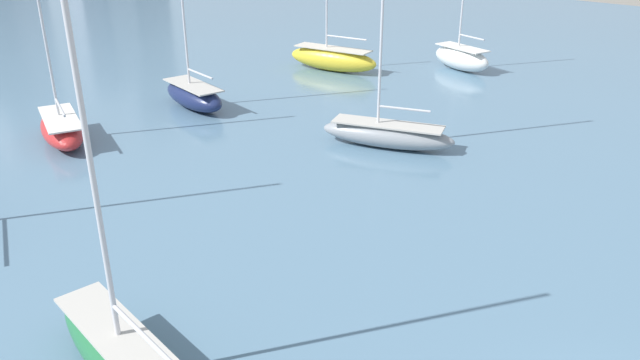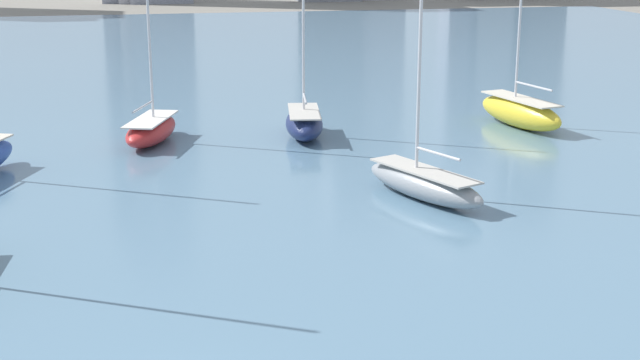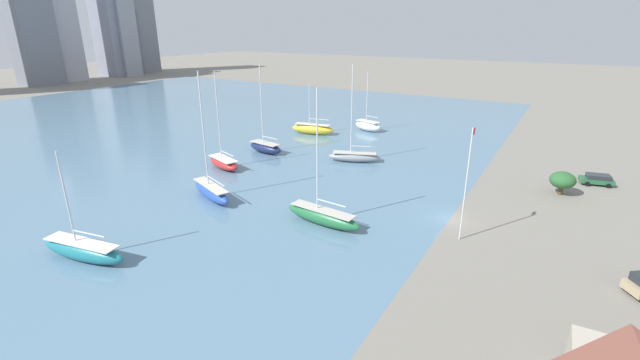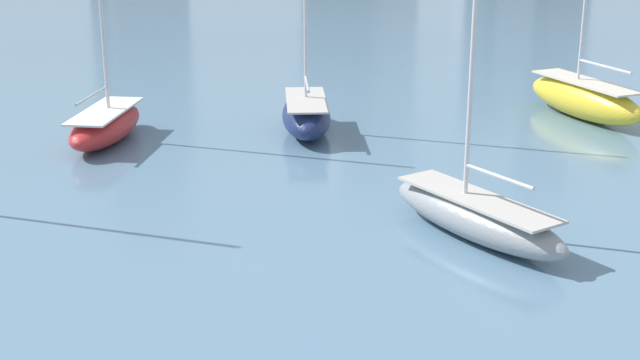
# 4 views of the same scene
# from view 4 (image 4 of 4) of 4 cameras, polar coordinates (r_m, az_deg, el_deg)

# --- Properties ---
(harbor_water) EXTENTS (180.00, 140.00, 0.00)m
(harbor_water) POSITION_cam_4_polar(r_m,az_deg,el_deg) (80.61, -13.55, 8.68)
(harbor_water) COLOR slate
(harbor_water) RESTS_ON ground_plane
(sailboat_red) EXTENTS (4.95, 8.06, 15.31)m
(sailboat_red) POSITION_cam_4_polar(r_m,az_deg,el_deg) (47.60, -13.56, 3.52)
(sailboat_red) COLOR #B72828
(sailboat_red) RESTS_ON harbor_water
(sailboat_navy) EXTENTS (3.68, 7.69, 15.68)m
(sailboat_navy) POSITION_cam_4_polar(r_m,az_deg,el_deg) (47.98, -0.89, 4.25)
(sailboat_navy) COLOR #19234C
(sailboat_navy) RESTS_ON harbor_water
(sailboat_gray) EXTENTS (5.36, 8.99, 16.00)m
(sailboat_gray) POSITION_cam_4_polar(r_m,az_deg,el_deg) (33.98, 9.96, -2.17)
(sailboat_gray) COLOR gray
(sailboat_gray) RESTS_ON harbor_water
(sailboat_yellow) EXTENTS (4.11, 9.49, 10.43)m
(sailboat_yellow) POSITION_cam_4_polar(r_m,az_deg,el_deg) (53.34, 16.56, 5.01)
(sailboat_yellow) COLOR yellow
(sailboat_yellow) RESTS_ON harbor_water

